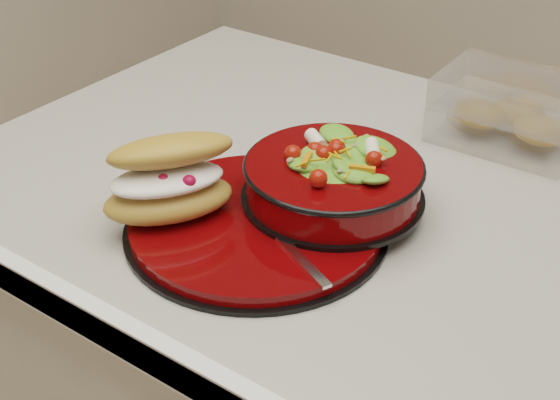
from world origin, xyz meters
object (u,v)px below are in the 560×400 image
Objects in this scene: croissant at (171,179)px; fork at (287,245)px; dinner_plate at (256,224)px; salad_bowl at (334,174)px; pastry_box at (511,111)px.

fork is (0.15, 0.02, -0.04)m from croissant.
salad_bowl is (0.05, 0.09, 0.04)m from dinner_plate.
salad_bowl is at bearing 59.36° from dinner_plate.
fork is at bearing -102.86° from pastry_box.
salad_bowl reaches higher than dinner_plate.
croissant is (-0.09, -0.05, 0.05)m from dinner_plate.
salad_bowl and croissant have the same top height.
salad_bowl is 0.12m from fork.
salad_bowl is 1.51× the size of fork.
fork is (0.06, -0.03, 0.01)m from dinner_plate.
salad_bowl is 0.32m from pastry_box.
croissant is at bearing -119.32° from pastry_box.
dinner_plate is at bearing -112.16° from pastry_box.
salad_bowl is at bearing 31.77° from fork.
dinner_plate is 0.11m from salad_bowl.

